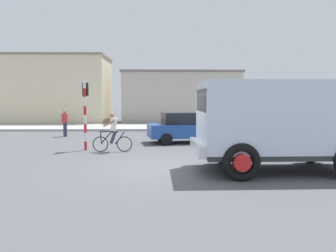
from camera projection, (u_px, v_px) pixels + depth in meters
ground_plane at (159, 167)px, 11.43m from camera, size 120.00×120.00×0.00m
sidewalk_far at (161, 127)px, 25.99m from camera, size 80.00×5.00×0.16m
truck_foreground at (281, 120)px, 10.68m from camera, size 5.47×2.94×2.90m
cyclist at (113, 132)px, 14.56m from camera, size 1.73×0.50×1.72m
traffic_light_pole at (85, 105)px, 14.98m from camera, size 0.24×0.43×3.20m
car_red_near at (315, 125)px, 18.83m from camera, size 4.32×2.77×1.60m
car_white_mid at (227, 123)px, 20.59m from camera, size 4.16×2.20×1.60m
car_far_side at (186, 127)px, 17.57m from camera, size 4.24×2.39×1.60m
pedestrian_near_kerb at (65, 123)px, 20.25m from camera, size 0.34×0.22×1.62m
building_corner_left at (53, 90)px, 31.02m from camera, size 10.29×5.83×6.18m
building_mid_block at (181, 97)px, 31.47m from camera, size 10.86×5.22×4.79m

